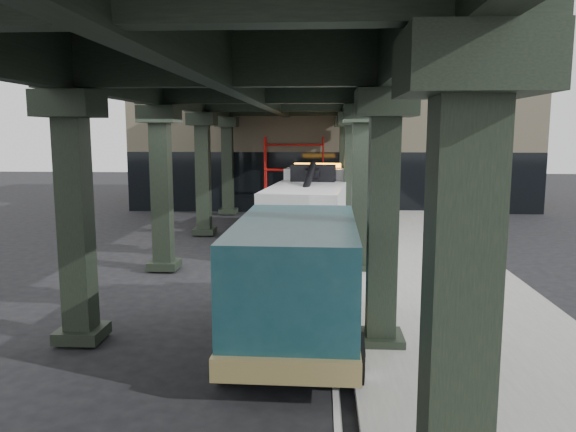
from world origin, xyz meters
The scene contains 8 objects.
ground centered at (0.00, 0.00, 0.00)m, with size 90.00×90.00×0.00m, color black.
sidewalk centered at (4.50, 2.00, 0.07)m, with size 5.00×40.00×0.15m, color gray.
lane_stripe centered at (1.70, 2.00, 0.01)m, with size 0.12×38.00×0.01m, color silver.
viaduct centered at (-0.40, 2.00, 5.46)m, with size 7.40×32.00×6.40m.
building centered at (2.00, 20.00, 4.00)m, with size 22.00×10.00×8.00m, color #C6B793.
scaffolding centered at (0.00, 14.64, 2.11)m, with size 3.08×0.88×4.00m.
tow_truck centered at (1.06, 7.57, 1.50)m, with size 3.49×9.55×3.07m.
towed_van centered at (0.95, -3.66, 1.36)m, with size 2.60×6.27×2.52m.
Camera 1 is at (1.43, -14.64, 4.21)m, focal length 35.00 mm.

